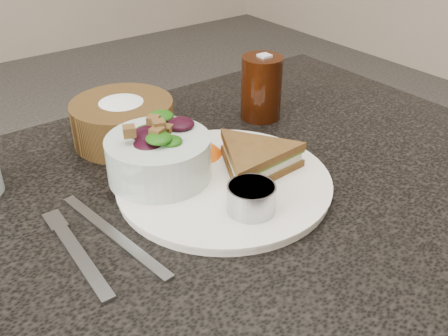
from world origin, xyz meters
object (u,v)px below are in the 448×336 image
dressing_ramekin (251,198)px  bread_basket (122,115)px  dinner_plate (224,183)px  sandwich (255,159)px  salad_bowl (158,150)px  cola_glass (261,84)px

dressing_ramekin → bread_basket: bread_basket is taller
dinner_plate → dressing_ramekin: size_ratio=4.78×
dinner_plate → sandwich: size_ratio=1.97×
salad_bowl → cola_glass: (0.25, 0.08, 0.01)m
dressing_ramekin → cola_glass: 0.30m
sandwich → dressing_ramekin: 0.09m
dinner_plate → bread_basket: bearing=102.9°
dinner_plate → cola_glass: cola_glass is taller
cola_glass → bread_basket: bearing=164.8°
dressing_ramekin → salad_bowl: bearing=110.1°
dressing_ramekin → dinner_plate: bearing=78.1°
bread_basket → cola_glass: cola_glass is taller
sandwich → dressing_ramekin: bearing=-135.8°
sandwich → bread_basket: (-0.09, 0.21, 0.01)m
sandwich → cola_glass: cola_glass is taller
dinner_plate → salad_bowl: size_ratio=2.05×
dinner_plate → dressing_ramekin: dressing_ramekin is taller
salad_bowl → sandwich: bearing=-31.2°
sandwich → dressing_ramekin: size_ratio=2.42×
bread_basket → cola_glass: (0.23, -0.06, 0.02)m
sandwich → cola_glass: (0.14, 0.15, 0.03)m
dinner_plate → sandwich: 0.05m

